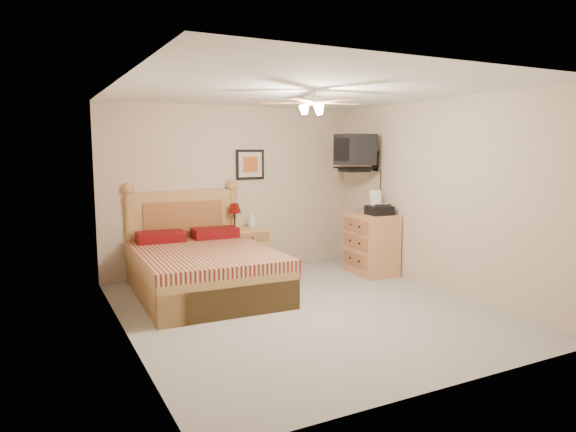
% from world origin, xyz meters
% --- Properties ---
extents(floor, '(4.50, 4.50, 0.00)m').
position_xyz_m(floor, '(0.00, 0.00, 0.00)').
color(floor, gray).
rests_on(floor, ground).
extents(ceiling, '(4.00, 4.50, 0.04)m').
position_xyz_m(ceiling, '(0.00, 0.00, 2.50)').
color(ceiling, white).
rests_on(ceiling, ground).
extents(wall_back, '(4.00, 0.04, 2.50)m').
position_xyz_m(wall_back, '(0.00, 2.25, 1.25)').
color(wall_back, tan).
rests_on(wall_back, ground).
extents(wall_front, '(4.00, 0.04, 2.50)m').
position_xyz_m(wall_front, '(0.00, -2.25, 1.25)').
color(wall_front, tan).
rests_on(wall_front, ground).
extents(wall_left, '(0.04, 4.50, 2.50)m').
position_xyz_m(wall_left, '(-2.00, 0.00, 1.25)').
color(wall_left, tan).
rests_on(wall_left, ground).
extents(wall_right, '(0.04, 4.50, 2.50)m').
position_xyz_m(wall_right, '(2.00, 0.00, 1.25)').
color(wall_right, tan).
rests_on(wall_right, ground).
extents(bed, '(1.71, 2.21, 1.40)m').
position_xyz_m(bed, '(-0.84, 1.12, 0.70)').
color(bed, '#A97D4B').
rests_on(bed, ground).
extents(nightstand, '(0.63, 0.48, 0.67)m').
position_xyz_m(nightstand, '(0.09, 2.00, 0.34)').
color(nightstand, tan).
rests_on(nightstand, ground).
extents(table_lamp, '(0.21, 0.21, 0.39)m').
position_xyz_m(table_lamp, '(-0.07, 2.02, 0.86)').
color(table_lamp, '#550602').
rests_on(table_lamp, nightstand).
extents(lotion_bottle, '(0.13, 0.13, 0.26)m').
position_xyz_m(lotion_bottle, '(0.18, 1.97, 0.80)').
color(lotion_bottle, silver).
rests_on(lotion_bottle, nightstand).
extents(framed_picture, '(0.46, 0.04, 0.46)m').
position_xyz_m(framed_picture, '(0.27, 2.23, 1.62)').
color(framed_picture, black).
rests_on(framed_picture, wall_back).
extents(dresser, '(0.58, 0.80, 0.90)m').
position_xyz_m(dresser, '(1.73, 1.06, 0.45)').
color(dresser, '#AA704B').
rests_on(dresser, ground).
extents(fax_machine, '(0.36, 0.38, 0.35)m').
position_xyz_m(fax_machine, '(1.75, 0.92, 1.08)').
color(fax_machine, black).
rests_on(fax_machine, dresser).
extents(magazine_lower, '(0.20, 0.26, 0.02)m').
position_xyz_m(magazine_lower, '(1.70, 1.31, 0.92)').
color(magazine_lower, '#BCAE94').
rests_on(magazine_lower, dresser).
extents(magazine_upper, '(0.26, 0.29, 0.02)m').
position_xyz_m(magazine_upper, '(1.71, 1.32, 0.94)').
color(magazine_upper, gray).
rests_on(magazine_upper, magazine_lower).
extents(wall_tv, '(0.56, 0.46, 0.58)m').
position_xyz_m(wall_tv, '(1.75, 1.34, 1.81)').
color(wall_tv, black).
rests_on(wall_tv, wall_right).
extents(ceiling_fan, '(1.14, 1.14, 0.28)m').
position_xyz_m(ceiling_fan, '(0.00, -0.20, 2.36)').
color(ceiling_fan, silver).
rests_on(ceiling_fan, ceiling).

